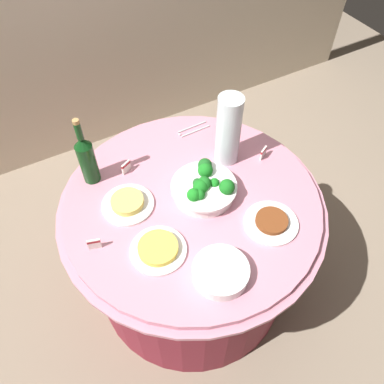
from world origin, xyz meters
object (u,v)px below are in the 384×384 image
Objects in this scene: label_placard_mid at (94,244)px; label_placard_rear at (263,152)px; food_plate_noodles at (128,203)px; food_plate_stir_fry at (271,222)px; broccoli_bowl at (205,188)px; wine_bottle at (87,158)px; plate_stack at (221,272)px; label_placard_front at (126,167)px; food_plate_fried_egg at (158,249)px; serving_tongs at (192,130)px; decorative_fruit_vase at (228,133)px.

label_placard_rear is at bearing 6.18° from label_placard_mid.
food_plate_noodles is 0.60m from food_plate_stir_fry.
wine_bottle is at bearing 140.84° from broccoli_bowl.
label_placard_rear is at bearing -19.00° from wine_bottle.
wine_bottle is 1.53× the size of food_plate_noodles.
wine_bottle reaches higher than plate_stack.
label_placard_rear is at bearing -20.46° from label_placard_front.
label_placard_mid is at bearing -176.82° from broccoli_bowl.
food_plate_fried_egg is at bearing -96.89° from label_placard_front.
label_placard_rear is at bearing 18.98° from food_plate_fried_egg.
plate_stack reaches higher than serving_tongs.
food_plate_noodles is at bearing 34.60° from label_placard_mid.
label_placard_mid is at bearing 147.98° from food_plate_fried_egg.
decorative_fruit_vase reaches higher than broccoli_bowl.
decorative_fruit_vase is at bearing 4.50° from food_plate_noodles.
broccoli_bowl is 0.37m from label_placard_front.
food_plate_stir_fry is at bearing -89.28° from serving_tongs.
serving_tongs is at bearing 100.31° from decorative_fruit_vase.
food_plate_noodles is 0.20m from label_placard_front.
label_placard_front is at bearing 126.34° from food_plate_stir_fry.
serving_tongs is at bearing 68.65° from plate_stack.
label_placard_rear is (0.49, 0.42, 0.01)m from plate_stack.
broccoli_bowl reaches higher than food_plate_noodles.
label_placard_rear reaches higher than plate_stack.
decorative_fruit_vase reaches higher than plate_stack.
food_plate_stir_fry is 0.68m from label_placard_front.
decorative_fruit_vase is 0.29m from serving_tongs.
label_placard_front is at bearing -12.98° from wine_bottle.
serving_tongs is at bearing 14.39° from label_placard_front.
wine_bottle is at bearing 161.00° from label_placard_rear.
decorative_fruit_vase reaches higher than food_plate_noodles.
wine_bottle is 0.26m from food_plate_noodles.
serving_tongs is at bearing 6.98° from wine_bottle.
plate_stack is at bearing -161.99° from food_plate_stir_fry.
label_placard_rear is (0.85, 0.09, 0.00)m from label_placard_mid.
decorative_fruit_vase is at bearing 84.93° from food_plate_stir_fry.
wine_bottle is 6.11× the size of label_placard_front.
label_placard_mid is at bearing -173.82° from label_placard_rear.
food_plate_stir_fry is at bearing 18.01° from plate_stack.
decorative_fruit_vase is 2.04× the size of serving_tongs.
food_plate_noodles reaches higher than food_plate_stir_fry.
label_placard_front is (-0.40, 0.55, 0.02)m from food_plate_stir_fry.
plate_stack is at bearing -111.35° from serving_tongs.
food_plate_fried_egg is at bearing -78.56° from wine_bottle.
decorative_fruit_vase is (0.34, 0.50, 0.13)m from plate_stack.
label_placard_mid is (-0.70, -0.17, -0.12)m from decorative_fruit_vase.
label_placard_rear is (0.65, 0.22, 0.02)m from food_plate_fried_egg.
food_plate_stir_fry is 4.00× the size of label_placard_rear.
serving_tongs is 0.76× the size of food_plate_fried_egg.
decorative_fruit_vase is (0.59, -0.18, 0.02)m from wine_bottle.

